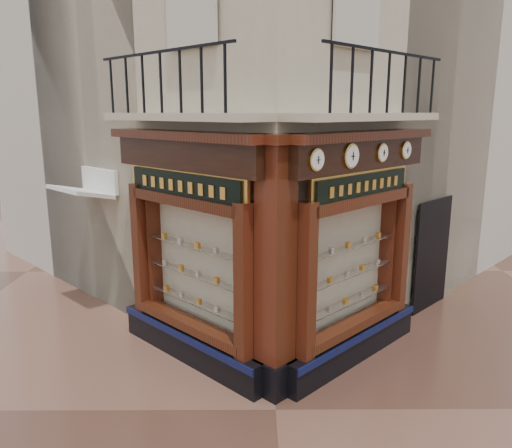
{
  "coord_description": "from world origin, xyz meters",
  "views": [
    {
      "loc": [
        -0.33,
        -6.54,
        4.27
      ],
      "look_at": [
        -0.28,
        2.0,
        2.35
      ],
      "focal_mm": 35.0,
      "sensor_mm": 36.0,
      "label": 1
    }
  ],
  "objects_px": {
    "corner_pilaster": "(275,273)",
    "clock_b": "(351,156)",
    "clock_a": "(317,160)",
    "signboard_left": "(184,186)",
    "awning": "(90,311)",
    "clock_c": "(382,153)",
    "signboard_right": "(363,186)",
    "clock_d": "(406,150)"
  },
  "relations": [
    {
      "from": "corner_pilaster",
      "to": "clock_b",
      "type": "distance_m",
      "value": 2.11
    },
    {
      "from": "clock_a",
      "to": "signboard_left",
      "type": "distance_m",
      "value": 2.34
    },
    {
      "from": "awning",
      "to": "signboard_left",
      "type": "xyz_separation_m",
      "value": [
        2.46,
        -2.2,
        3.1
      ]
    },
    {
      "from": "clock_c",
      "to": "awning",
      "type": "bearing_deg",
      "value": 115.5
    },
    {
      "from": "signboard_right",
      "to": "clock_a",
      "type": "bearing_deg",
      "value": -175.43
    },
    {
      "from": "awning",
      "to": "signboard_right",
      "type": "bearing_deg",
      "value": -157.25
    },
    {
      "from": "clock_b",
      "to": "clock_d",
      "type": "relative_size",
      "value": 1.22
    },
    {
      "from": "clock_c",
      "to": "signboard_right",
      "type": "height_order",
      "value": "clock_c"
    },
    {
      "from": "clock_c",
      "to": "signboard_right",
      "type": "bearing_deg",
      "value": 163.02
    },
    {
      "from": "corner_pilaster",
      "to": "clock_a",
      "type": "relative_size",
      "value": 12.39
    },
    {
      "from": "clock_d",
      "to": "awning",
      "type": "xyz_separation_m",
      "value": [
        -6.28,
        1.47,
        -3.62
      ]
    },
    {
      "from": "signboard_right",
      "to": "signboard_left",
      "type": "bearing_deg",
      "value": 135.0
    },
    {
      "from": "corner_pilaster",
      "to": "signboard_left",
      "type": "xyz_separation_m",
      "value": [
        -1.46,
        1.01,
        1.15
      ]
    },
    {
      "from": "clock_c",
      "to": "clock_b",
      "type": "bearing_deg",
      "value": 180.0
    },
    {
      "from": "corner_pilaster",
      "to": "clock_c",
      "type": "bearing_deg",
      "value": -11.43
    },
    {
      "from": "clock_d",
      "to": "signboard_right",
      "type": "height_order",
      "value": "clock_d"
    },
    {
      "from": "clock_d",
      "to": "clock_c",
      "type": "bearing_deg",
      "value": -180.0
    },
    {
      "from": "corner_pilaster",
      "to": "awning",
      "type": "bearing_deg",
      "value": 95.65
    },
    {
      "from": "signboard_left",
      "to": "clock_a",
      "type": "bearing_deg",
      "value": -162.59
    },
    {
      "from": "clock_c",
      "to": "signboard_left",
      "type": "distance_m",
      "value": 3.3
    },
    {
      "from": "clock_b",
      "to": "awning",
      "type": "bearing_deg",
      "value": 107.42
    },
    {
      "from": "clock_d",
      "to": "signboard_right",
      "type": "distance_m",
      "value": 1.27
    },
    {
      "from": "corner_pilaster",
      "to": "signboard_right",
      "type": "relative_size",
      "value": 2.03
    },
    {
      "from": "clock_a",
      "to": "clock_c",
      "type": "distance_m",
      "value": 1.75
    },
    {
      "from": "clock_a",
      "to": "signboard_left",
      "type": "height_order",
      "value": "clock_a"
    },
    {
      "from": "clock_c",
      "to": "signboard_right",
      "type": "distance_m",
      "value": 0.64
    },
    {
      "from": "clock_a",
      "to": "clock_b",
      "type": "relative_size",
      "value": 0.84
    },
    {
      "from": "corner_pilaster",
      "to": "clock_c",
      "type": "height_order",
      "value": "corner_pilaster"
    },
    {
      "from": "clock_a",
      "to": "signboard_right",
      "type": "height_order",
      "value": "clock_a"
    },
    {
      "from": "corner_pilaster",
      "to": "signboard_left",
      "type": "relative_size",
      "value": 1.84
    },
    {
      "from": "signboard_left",
      "to": "awning",
      "type": "bearing_deg",
      "value": 3.18
    },
    {
      "from": "corner_pilaster",
      "to": "signboard_left",
      "type": "height_order",
      "value": "corner_pilaster"
    },
    {
      "from": "clock_b",
      "to": "awning",
      "type": "height_order",
      "value": "clock_b"
    },
    {
      "from": "clock_a",
      "to": "clock_d",
      "type": "height_order",
      "value": "clock_a"
    },
    {
      "from": "clock_c",
      "to": "clock_d",
      "type": "distance_m",
      "value": 0.79
    },
    {
      "from": "clock_c",
      "to": "signboard_left",
      "type": "xyz_separation_m",
      "value": [
        -3.26,
        -0.18,
        -0.52
      ]
    },
    {
      "from": "clock_c",
      "to": "signboard_right",
      "type": "xyz_separation_m",
      "value": [
        -0.33,
        -0.18,
        -0.52
      ]
    },
    {
      "from": "corner_pilaster",
      "to": "awning",
      "type": "height_order",
      "value": "corner_pilaster"
    },
    {
      "from": "corner_pilaster",
      "to": "awning",
      "type": "distance_m",
      "value": 5.44
    },
    {
      "from": "clock_b",
      "to": "clock_c",
      "type": "height_order",
      "value": "clock_b"
    },
    {
      "from": "clock_a",
      "to": "clock_c",
      "type": "bearing_deg",
      "value": 0.0
    },
    {
      "from": "clock_d",
      "to": "signboard_left",
      "type": "height_order",
      "value": "clock_d"
    }
  ]
}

